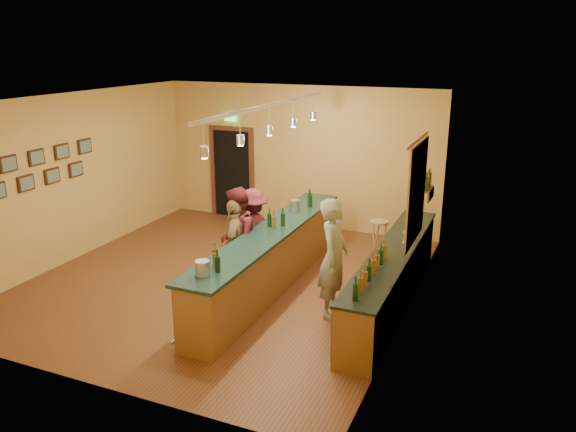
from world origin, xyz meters
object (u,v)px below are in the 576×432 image
at_px(bartender, 334,258).
at_px(customer_a, 237,239).
at_px(customer_c, 252,233).
at_px(bar_stool, 379,228).
at_px(back_counter, 392,277).
at_px(tasting_bar, 270,255).
at_px(customer_b, 236,244).

relative_size(bartender, customer_a, 1.06).
height_order(customer_c, bar_stool, customer_c).
relative_size(bartender, customer_c, 1.16).
xyz_separation_m(bartender, customer_c, (-1.85, 0.92, -0.13)).
distance_m(back_counter, bartender, 1.13).
height_order(tasting_bar, customer_a, customer_a).
relative_size(bartender, customer_b, 1.18).
bearing_deg(bar_stool, tasting_bar, -121.41).
relative_size(back_counter, customer_c, 2.80).
bearing_deg(customer_a, bartender, 67.60).
bearing_deg(bar_stool, customer_b, -128.05).
distance_m(tasting_bar, customer_c, 0.71).
relative_size(tasting_bar, bar_stool, 6.90).
height_order(back_counter, bar_stool, back_counter).
bearing_deg(customer_a, customer_b, -11.78).
xyz_separation_m(tasting_bar, customer_c, (-0.55, 0.40, 0.21)).
bearing_deg(bartender, customer_a, 73.22).
distance_m(bartender, customer_c, 2.07).
bearing_deg(back_counter, customer_c, 175.20).
xyz_separation_m(back_counter, customer_c, (-2.62, 0.22, 0.33)).
relative_size(customer_c, bar_stool, 2.20).
bearing_deg(customer_a, tasting_bar, 95.45).
bearing_deg(bar_stool, customer_a, -128.60).
bearing_deg(customer_b, bar_stool, 128.46).
distance_m(back_counter, customer_c, 2.65).
bearing_deg(back_counter, customer_a, -172.36).
height_order(customer_b, bar_stool, customer_b).
bearing_deg(tasting_bar, bar_stool, 58.59).
relative_size(back_counter, tasting_bar, 0.89).
distance_m(tasting_bar, bartender, 1.44).
bearing_deg(back_counter, bar_stool, 109.73).
distance_m(back_counter, customer_b, 2.67).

